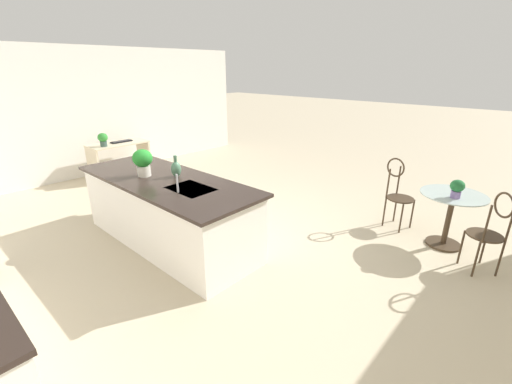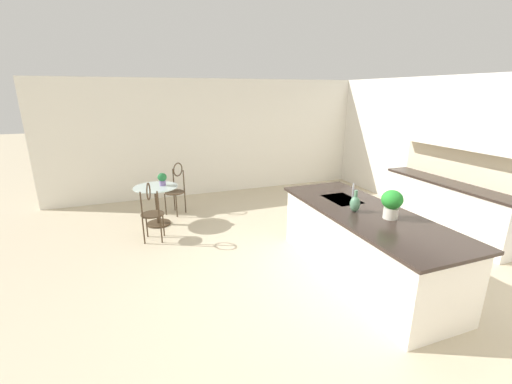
{
  "view_description": "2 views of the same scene",
  "coord_description": "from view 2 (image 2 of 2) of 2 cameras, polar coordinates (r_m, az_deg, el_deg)",
  "views": [
    {
      "loc": [
        -3.35,
        3.1,
        2.28
      ],
      "look_at": [
        -0.78,
        0.27,
        0.85
      ],
      "focal_mm": 23.51,
      "sensor_mm": 36.0,
      "label": 1
    },
    {
      "loc": [
        3.59,
        -1.91,
        2.41
      ],
      "look_at": [
        -0.92,
        -0.23,
        0.95
      ],
      "focal_mm": 23.27,
      "sensor_mm": 36.0,
      "label": 2
    }
  ],
  "objects": [
    {
      "name": "bistro_table",
      "position": [
        6.43,
        -16.66,
        -1.63
      ],
      "size": [
        0.8,
        0.8,
        0.74
      ],
      "color": "#3D2D1E",
      "rests_on": "ground"
    },
    {
      "name": "chair_near_window",
      "position": [
        5.68,
        -17.55,
        -2.81
      ],
      "size": [
        0.51,
        0.45,
        1.04
      ],
      "color": "#3D2D1E",
      "rests_on": "ground"
    },
    {
      "name": "sink_faucet",
      "position": [
        5.03,
        16.35,
        0.24
      ],
      "size": [
        0.02,
        0.02,
        0.22
      ],
      "primitive_type": "cylinder",
      "color": "#B2B5BA",
      "rests_on": "kitchen_island"
    },
    {
      "name": "ground_plane",
      "position": [
        4.73,
        6.72,
        -13.92
      ],
      "size": [
        40.0,
        40.0,
        0.0
      ],
      "primitive_type": "plane",
      "color": "beige"
    },
    {
      "name": "wall_left_window",
      "position": [
        8.15,
        -6.77,
        9.29
      ],
      "size": [
        0.12,
        7.8,
        2.7
      ],
      "primitive_type": "cube",
      "color": "silver",
      "rests_on": "ground"
    },
    {
      "name": "kitchen_island",
      "position": [
        4.72,
        17.95,
        -8.4
      ],
      "size": [
        2.8,
        1.06,
        0.92
      ],
      "color": "white",
      "rests_on": "ground"
    },
    {
      "name": "potted_plant_counter_near",
      "position": [
        4.34,
        22.31,
        -1.68
      ],
      "size": [
        0.25,
        0.25,
        0.36
      ],
      "color": "beige",
      "rests_on": "kitchen_island"
    },
    {
      "name": "upper_cabinet_run",
      "position": [
        6.49,
        31.91,
        9.87
      ],
      "size": [
        2.4,
        0.36,
        0.76
      ],
      "color": "white",
      "rests_on": "back_counter_run"
    },
    {
      "name": "chair_by_island",
      "position": [
        6.91,
        -13.58,
        0.97
      ],
      "size": [
        0.54,
        0.54,
        1.04
      ],
      "color": "#3D2D1E",
      "rests_on": "ground"
    },
    {
      "name": "back_counter_run",
      "position": [
        6.77,
        30.22,
        -1.96
      ],
      "size": [
        2.44,
        0.64,
        1.52
      ],
      "color": "white",
      "rests_on": "ground"
    },
    {
      "name": "vase_on_counter",
      "position": [
        4.45,
        16.66,
        -1.92
      ],
      "size": [
        0.13,
        0.13,
        0.29
      ],
      "color": "#4C7A5B",
      "rests_on": "kitchen_island"
    },
    {
      "name": "potted_plant_on_table",
      "position": [
        6.36,
        -15.82,
        2.26
      ],
      "size": [
        0.17,
        0.17,
        0.24
      ],
      "color": "#7A669E",
      "rests_on": "bistro_table"
    },
    {
      "name": "wall_back",
      "position": [
        6.71,
        36.38,
        4.49
      ],
      "size": [
        9.0,
        0.12,
        2.7
      ],
      "primitive_type": "cube",
      "color": "silver",
      "rests_on": "ground"
    }
  ]
}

